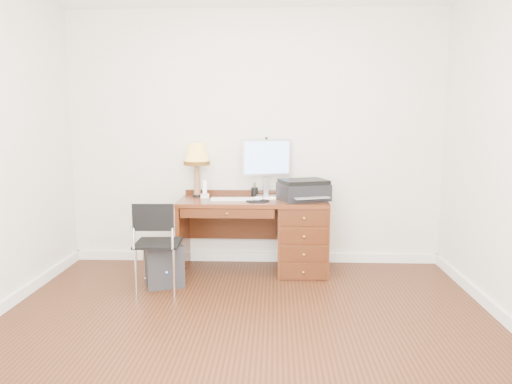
{
  "coord_description": "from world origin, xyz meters",
  "views": [
    {
      "loc": [
        0.23,
        -3.61,
        1.56
      ],
      "look_at": [
        0.03,
        1.2,
        0.86
      ],
      "focal_mm": 35.0,
      "sensor_mm": 36.0,
      "label": 1
    }
  ],
  "objects_px": {
    "monitor": "(267,161)",
    "printer": "(303,190)",
    "leg_lamp": "(197,157)",
    "equipment_box": "(164,264)",
    "desk": "(285,232)",
    "chair": "(156,238)",
    "phone": "(205,193)"
  },
  "relations": [
    {
      "from": "phone",
      "to": "chair",
      "type": "distance_m",
      "value": 0.91
    },
    {
      "from": "printer",
      "to": "desk",
      "type": "bearing_deg",
      "value": 154.93
    },
    {
      "from": "desk",
      "to": "leg_lamp",
      "type": "bearing_deg",
      "value": 169.7
    },
    {
      "from": "phone",
      "to": "equipment_box",
      "type": "height_order",
      "value": "phone"
    },
    {
      "from": "desk",
      "to": "equipment_box",
      "type": "bearing_deg",
      "value": -157.32
    },
    {
      "from": "printer",
      "to": "equipment_box",
      "type": "distance_m",
      "value": 1.56
    },
    {
      "from": "equipment_box",
      "to": "printer",
      "type": "bearing_deg",
      "value": -0.97
    },
    {
      "from": "monitor",
      "to": "phone",
      "type": "relative_size",
      "value": 3.31
    },
    {
      "from": "equipment_box",
      "to": "leg_lamp",
      "type": "bearing_deg",
      "value": 50.69
    },
    {
      "from": "monitor",
      "to": "printer",
      "type": "height_order",
      "value": "monitor"
    },
    {
      "from": "printer",
      "to": "chair",
      "type": "xyz_separation_m",
      "value": [
        -1.35,
        -0.7,
        -0.34
      ]
    },
    {
      "from": "printer",
      "to": "chair",
      "type": "height_order",
      "value": "printer"
    },
    {
      "from": "printer",
      "to": "chair",
      "type": "bearing_deg",
      "value": -172.37
    },
    {
      "from": "monitor",
      "to": "printer",
      "type": "relative_size",
      "value": 1.07
    },
    {
      "from": "desk",
      "to": "printer",
      "type": "distance_m",
      "value": 0.48
    },
    {
      "from": "leg_lamp",
      "to": "equipment_box",
      "type": "relative_size",
      "value": 1.43
    },
    {
      "from": "desk",
      "to": "phone",
      "type": "bearing_deg",
      "value": 174.67
    },
    {
      "from": "chair",
      "to": "equipment_box",
      "type": "bearing_deg",
      "value": 84.94
    },
    {
      "from": "monitor",
      "to": "phone",
      "type": "height_order",
      "value": "monitor"
    },
    {
      "from": "desk",
      "to": "chair",
      "type": "distance_m",
      "value": 1.37
    },
    {
      "from": "phone",
      "to": "equipment_box",
      "type": "relative_size",
      "value": 0.46
    },
    {
      "from": "desk",
      "to": "leg_lamp",
      "type": "xyz_separation_m",
      "value": [
        -0.92,
        0.17,
        0.75
      ]
    },
    {
      "from": "chair",
      "to": "leg_lamp",
      "type": "bearing_deg",
      "value": 72.59
    },
    {
      "from": "desk",
      "to": "leg_lamp",
      "type": "distance_m",
      "value": 1.2
    },
    {
      "from": "printer",
      "to": "phone",
      "type": "xyz_separation_m",
      "value": [
        -1.02,
        0.09,
        -0.05
      ]
    },
    {
      "from": "desk",
      "to": "leg_lamp",
      "type": "height_order",
      "value": "leg_lamp"
    },
    {
      "from": "monitor",
      "to": "chair",
      "type": "height_order",
      "value": "monitor"
    },
    {
      "from": "printer",
      "to": "chair",
      "type": "relative_size",
      "value": 0.67
    },
    {
      "from": "phone",
      "to": "printer",
      "type": "bearing_deg",
      "value": -12.25
    },
    {
      "from": "leg_lamp",
      "to": "equipment_box",
      "type": "xyz_separation_m",
      "value": [
        -0.23,
        -0.65,
        -0.97
      ]
    },
    {
      "from": "printer",
      "to": "equipment_box",
      "type": "relative_size",
      "value": 1.42
    },
    {
      "from": "phone",
      "to": "desk",
      "type": "bearing_deg",
      "value": -12.25
    }
  ]
}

